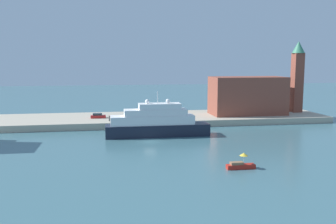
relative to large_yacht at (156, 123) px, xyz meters
The scene contains 9 objects.
ground 7.27m from the large_yacht, 109.39° to the right, with size 400.00×400.00×0.00m, color #3D6670.
quay_dock 20.87m from the large_yacht, 96.02° to the left, with size 110.00×21.62×1.78m, color #ADA38E.
large_yacht is the anchor object (origin of this frame).
small_motorboat 30.84m from the large_yacht, 70.51° to the right, with size 4.80×1.40×2.68m.
harbor_building 36.38m from the large_yacht, 32.54° to the left, with size 21.99×10.35×11.33m, color brown.
bell_tower 53.45m from the large_yacht, 24.59° to the left, with size 3.92×3.92×22.11m.
parked_car 23.79m from the large_yacht, 126.12° to the left, with size 4.23×1.82×1.36m.
person_figure 17.25m from the large_yacht, 129.15° to the left, with size 0.36×0.36×1.58m.
mooring_bollard 12.11m from the large_yacht, 116.53° to the left, with size 0.54×0.54×0.64m, color black.
Camera 1 is at (-9.19, -79.06, 17.70)m, focal length 39.20 mm.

